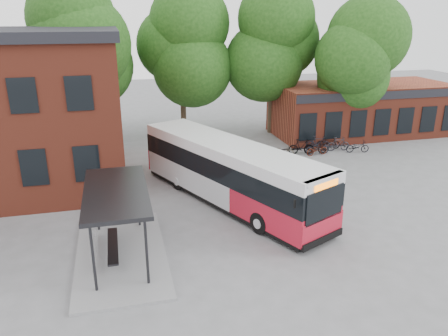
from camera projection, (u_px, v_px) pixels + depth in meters
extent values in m
plane|color=slate|center=(223.00, 232.00, 19.59)|extent=(100.00, 100.00, 0.00)
imported|color=#433C31|center=(282.00, 151.00, 29.66)|extent=(1.77, 1.09, 0.88)
imported|color=black|center=(301.00, 147.00, 30.22)|extent=(1.87, 0.73, 1.09)
imported|color=#491A0E|center=(317.00, 149.00, 30.05)|extent=(1.69, 0.83, 0.85)
imported|color=black|center=(315.00, 147.00, 30.45)|extent=(1.62, 0.78, 0.94)
imported|color=black|center=(317.00, 148.00, 30.25)|extent=(1.77, 0.65, 0.92)
imported|color=black|center=(318.00, 143.00, 31.12)|extent=(1.82, 0.98, 1.05)
imported|color=black|center=(328.00, 143.00, 31.60)|extent=(1.75, 1.11, 0.87)
imported|color=#28272D|center=(338.00, 144.00, 31.02)|extent=(1.70, 0.62, 1.00)
imported|color=black|center=(357.00, 147.00, 30.66)|extent=(1.70, 0.88, 0.85)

